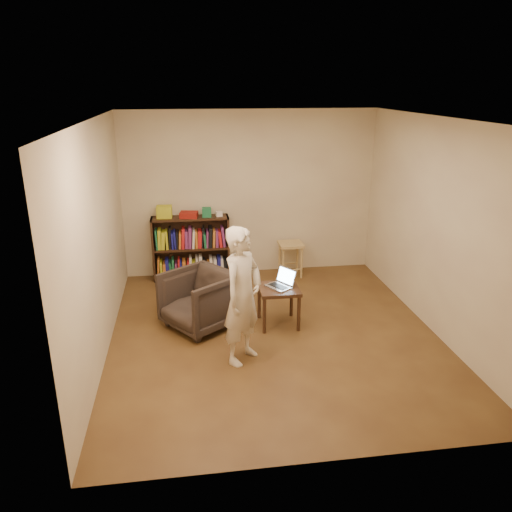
{
  "coord_description": "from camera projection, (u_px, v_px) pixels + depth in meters",
  "views": [
    {
      "loc": [
        -1.02,
        -5.47,
        2.97
      ],
      "look_at": [
        -0.18,
        0.35,
        0.92
      ],
      "focal_mm": 35.0,
      "sensor_mm": 36.0,
      "label": 1
    }
  ],
  "objects": [
    {
      "name": "side_table",
      "position": [
        279.0,
        294.0,
        6.35
      ],
      "size": [
        0.5,
        0.5,
        0.51
      ],
      "color": "black",
      "rests_on": "floor"
    },
    {
      "name": "wall_right",
      "position": [
        437.0,
        228.0,
        6.08
      ],
      "size": [
        0.0,
        4.5,
        4.5
      ],
      "primitive_type": "plane",
      "rotation": [
        1.57,
        0.0,
        -1.57
      ],
      "color": "beige",
      "rests_on": "floor"
    },
    {
      "name": "box_yellow",
      "position": [
        164.0,
        212.0,
        7.65
      ],
      "size": [
        0.24,
        0.18,
        0.19
      ],
      "primitive_type": "cube",
      "rotation": [
        0.0,
        0.0,
        -0.05
      ],
      "color": "gold",
      "rests_on": "bookshelf"
    },
    {
      "name": "armchair",
      "position": [
        199.0,
        300.0,
        6.31
      ],
      "size": [
        1.12,
        1.11,
        0.74
      ],
      "primitive_type": "imported",
      "rotation": [
        0.0,
        0.0,
        -0.93
      ],
      "color": "#302620",
      "rests_on": "floor"
    },
    {
      "name": "laptop",
      "position": [
        282.0,
        282.0,
        6.34
      ],
      "size": [
        0.41,
        0.41,
        0.22
      ],
      "rotation": [
        0.0,
        0.0,
        -0.99
      ],
      "color": "#BAB9BE",
      "rests_on": "side_table"
    },
    {
      "name": "floor",
      "position": [
        274.0,
        334.0,
        6.23
      ],
      "size": [
        4.5,
        4.5,
        0.0
      ],
      "primitive_type": "plane",
      "color": "#472C16",
      "rests_on": "ground"
    },
    {
      "name": "box_white",
      "position": [
        219.0,
        214.0,
        7.76
      ],
      "size": [
        0.11,
        0.11,
        0.08
      ],
      "primitive_type": "cube",
      "rotation": [
        0.0,
        0.0,
        0.14
      ],
      "color": "silver",
      "rests_on": "bookshelf"
    },
    {
      "name": "ceiling",
      "position": [
        277.0,
        119.0,
        5.38
      ],
      "size": [
        4.5,
        4.5,
        0.0
      ],
      "primitive_type": "plane",
      "color": "white",
      "rests_on": "wall_back"
    },
    {
      "name": "person",
      "position": [
        243.0,
        296.0,
        5.42
      ],
      "size": [
        0.65,
        0.67,
        1.56
      ],
      "primitive_type": "imported",
      "rotation": [
        0.0,
        0.0,
        0.86
      ],
      "color": "beige",
      "rests_on": "floor"
    },
    {
      "name": "box_green",
      "position": [
        207.0,
        212.0,
        7.72
      ],
      "size": [
        0.15,
        0.15,
        0.14
      ],
      "primitive_type": "cube",
      "rotation": [
        0.0,
        0.0,
        -0.05
      ],
      "color": "#1C6A40",
      "rests_on": "bookshelf"
    },
    {
      "name": "wall_back",
      "position": [
        250.0,
        194.0,
        7.91
      ],
      "size": [
        4.0,
        0.0,
        4.0
      ],
      "primitive_type": "plane",
      "rotation": [
        1.57,
        0.0,
        0.0
      ],
      "color": "beige",
      "rests_on": "floor"
    },
    {
      "name": "red_cloth",
      "position": [
        189.0,
        215.0,
        7.68
      ],
      "size": [
        0.3,
        0.24,
        0.09
      ],
      "primitive_type": "cube",
      "rotation": [
        0.0,
        0.0,
        -0.18
      ],
      "color": "maroon",
      "rests_on": "bookshelf"
    },
    {
      "name": "stool",
      "position": [
        291.0,
        249.0,
        7.99
      ],
      "size": [
        0.38,
        0.38,
        0.55
      ],
      "color": "tan",
      "rests_on": "floor"
    },
    {
      "name": "wall_left",
      "position": [
        98.0,
        242.0,
        5.53
      ],
      "size": [
        0.0,
        4.5,
        4.5
      ],
      "primitive_type": "plane",
      "rotation": [
        1.57,
        0.0,
        1.57
      ],
      "color": "beige",
      "rests_on": "floor"
    },
    {
      "name": "bookshelf",
      "position": [
        191.0,
        251.0,
        7.91
      ],
      "size": [
        1.2,
        0.3,
        1.0
      ],
      "color": "black",
      "rests_on": "floor"
    }
  ]
}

